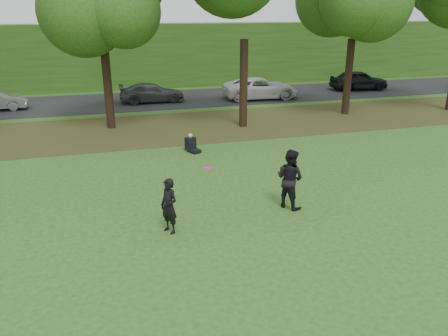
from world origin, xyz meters
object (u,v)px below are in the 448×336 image
object	(u,v)px
player_left	(169,206)
player_right	(290,179)
seated_person	(192,145)
frisbee	(208,169)

from	to	relation	value
player_left	player_right	xyz separation A→B (m)	(4.00, 0.68, 0.16)
player_right	seated_person	size ratio (longest dim) A/B	2.34
player_left	frisbee	bearing A→B (deg)	75.72
player_right	frisbee	xyz separation A→B (m)	(-2.75, -0.27, 0.71)
player_left	player_right	world-z (taller)	player_right
player_right	frisbee	world-z (taller)	player_right
player_left	seated_person	distance (m)	7.62
player_right	frisbee	bearing A→B (deg)	63.46
frisbee	seated_person	world-z (taller)	frisbee
frisbee	player_left	bearing A→B (deg)	-162.04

